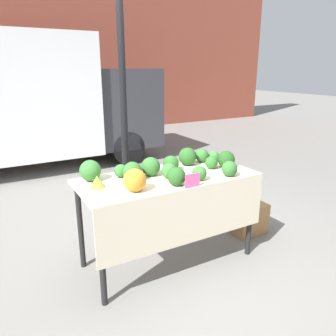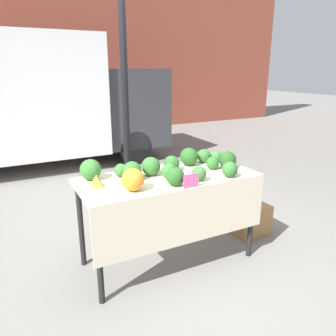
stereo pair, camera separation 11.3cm
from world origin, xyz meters
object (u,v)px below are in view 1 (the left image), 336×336
Objects in this scene: price_sign at (192,181)px; parked_truck at (8,100)px; orange_cauliflower at (135,180)px; produce_crate at (249,219)px.

parked_truck is at bearing 102.25° from price_sign.
produce_crate is at bearing 8.68° from orange_cauliflower.
price_sign is (0.45, -0.15, -0.03)m from orange_cauliflower.
parked_truck is 4.61m from price_sign.
parked_truck is 35.46× the size of price_sign.
orange_cauliflower reaches higher than produce_crate.
produce_crate is (1.05, 0.38, -0.75)m from price_sign.
orange_cauliflower is 1.30× the size of price_sign.
orange_cauliflower is 0.49× the size of produce_crate.
parked_truck is 4.71m from produce_crate.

